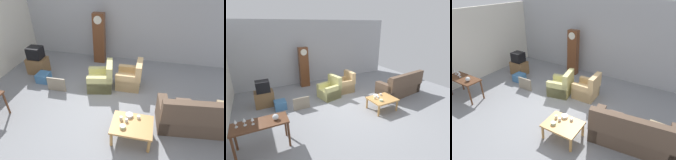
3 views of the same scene
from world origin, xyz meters
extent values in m
plane|color=gray|center=(0.00, 0.00, 0.00)|extent=(10.40, 10.40, 0.00)
cube|color=#ADAFB5|center=(0.00, 3.60, 1.60)|extent=(8.40, 0.16, 3.20)
cube|color=brown|center=(2.41, 0.09, 0.22)|extent=(2.18, 1.07, 0.44)
cube|color=brown|center=(2.45, -0.27, 0.74)|extent=(2.11, 0.43, 0.60)
cube|color=brown|center=(3.34, 0.19, 0.34)|extent=(0.33, 0.86, 0.68)
cube|color=brown|center=(1.49, -0.01, 0.34)|extent=(0.33, 0.86, 0.68)
cube|color=#9E8966|center=(2.89, 0.20, 0.62)|extent=(0.37, 0.14, 0.36)
cube|color=brown|center=(1.93, 0.09, 0.62)|extent=(0.37, 0.15, 0.36)
cube|color=#CCC67A|center=(-0.49, 1.21, 0.20)|extent=(0.90, 0.90, 0.40)
cube|color=#CCC67A|center=(-0.18, 1.27, 0.66)|extent=(0.33, 0.78, 0.52)
cube|color=#CCC67A|center=(-0.56, 1.50, 0.30)|extent=(0.78, 0.31, 0.60)
cube|color=#CCC67A|center=(-0.43, 0.91, 0.30)|extent=(0.78, 0.31, 0.60)
cube|color=#DBB379|center=(0.40, 1.52, 0.20)|extent=(0.77, 0.77, 0.40)
cube|color=#DBB379|center=(0.72, 1.52, 0.66)|extent=(0.19, 0.76, 0.52)
cube|color=#DBB379|center=(0.40, 1.82, 0.30)|extent=(0.76, 0.17, 0.60)
cube|color=#DBB379|center=(0.41, 1.22, 0.30)|extent=(0.76, 0.17, 0.60)
cube|color=tan|center=(0.80, -0.63, 0.42)|extent=(0.96, 0.76, 0.05)
cylinder|color=tan|center=(0.37, -0.96, 0.20)|extent=(0.07, 0.07, 0.40)
cylinder|color=tan|center=(1.22, -0.96, 0.20)|extent=(0.07, 0.07, 0.40)
cylinder|color=tan|center=(0.37, -0.31, 0.20)|extent=(0.07, 0.07, 0.40)
cylinder|color=tan|center=(1.22, -0.31, 0.20)|extent=(0.07, 0.07, 0.40)
cube|color=#56331E|center=(-3.23, -0.76, 0.73)|extent=(1.30, 0.56, 0.04)
cylinder|color=#56331E|center=(-3.84, -1.00, 0.36)|extent=(0.06, 0.06, 0.71)
cylinder|color=#56331E|center=(-2.63, -1.00, 0.36)|extent=(0.06, 0.06, 0.71)
cylinder|color=#56331E|center=(-3.84, -0.53, 0.36)|extent=(0.06, 0.06, 0.71)
cylinder|color=#56331E|center=(-2.63, -0.53, 0.36)|extent=(0.06, 0.06, 0.71)
cube|color=brown|center=(-1.00, 3.03, 0.98)|extent=(0.44, 0.28, 1.96)
cylinder|color=silver|center=(-1.00, 2.88, 1.74)|extent=(0.30, 0.02, 0.30)
cube|color=brown|center=(-2.99, 1.69, 0.29)|extent=(0.68, 0.52, 0.59)
cube|color=black|center=(-2.99, 1.69, 0.80)|extent=(0.48, 0.44, 0.42)
cube|color=gray|center=(-1.82, 0.76, 0.23)|extent=(0.60, 0.05, 0.46)
cube|color=teal|center=(-2.51, 1.17, 0.15)|extent=(0.41, 0.43, 0.31)
sphere|color=silver|center=(-2.87, -0.80, 0.83)|extent=(0.15, 0.15, 0.15)
cylinder|color=white|center=(0.92, -0.40, 0.48)|extent=(0.08, 0.08, 0.07)
cylinder|color=silver|center=(0.65, -0.57, 0.49)|extent=(0.07, 0.07, 0.08)
cylinder|color=beige|center=(0.52, -0.54, 0.49)|extent=(0.08, 0.08, 0.09)
cylinder|color=white|center=(0.69, -0.39, 0.48)|extent=(0.18, 0.18, 0.07)
cylinder|color=#B2C69E|center=(0.60, -0.78, 0.48)|extent=(0.14, 0.14, 0.06)
cylinder|color=silver|center=(-3.73, -0.72, 0.76)|extent=(0.06, 0.06, 0.02)
cylinder|color=silver|center=(-3.73, -0.72, 0.82)|extent=(0.01, 0.01, 0.09)
cone|color=silver|center=(-3.73, -0.72, 0.91)|extent=(0.07, 0.07, 0.09)
cylinder|color=silver|center=(-3.55, -0.73, 0.76)|extent=(0.07, 0.07, 0.02)
cylinder|color=silver|center=(-3.55, -0.73, 0.82)|extent=(0.01, 0.01, 0.09)
cone|color=silver|center=(-3.55, -0.73, 0.91)|extent=(0.08, 0.08, 0.09)
cylinder|color=silver|center=(-3.38, -0.77, 0.76)|extent=(0.07, 0.07, 0.02)
cylinder|color=silver|center=(-3.38, -0.77, 0.82)|extent=(0.01, 0.01, 0.09)
cone|color=silver|center=(-3.38, -0.77, 0.91)|extent=(0.08, 0.08, 0.09)
camera|label=1|loc=(1.03, -3.82, 3.74)|focal=30.94mm
camera|label=2|loc=(-3.13, -4.62, 3.02)|focal=26.08mm
camera|label=3|loc=(2.89, -3.92, 3.73)|focal=30.71mm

